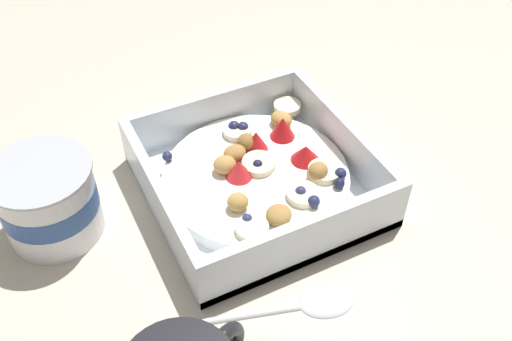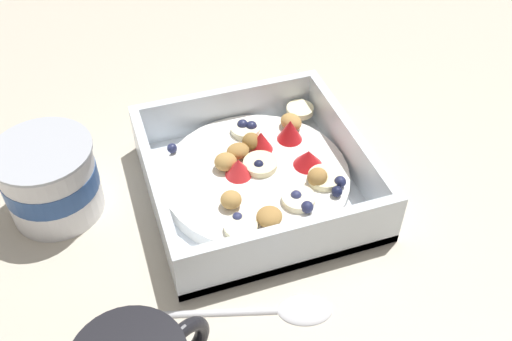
{
  "view_description": "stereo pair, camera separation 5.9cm",
  "coord_description": "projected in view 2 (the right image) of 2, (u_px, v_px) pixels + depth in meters",
  "views": [
    {
      "loc": [
        -0.4,
        0.21,
        0.44
      ],
      "look_at": [
        -0.02,
        0.02,
        0.03
      ],
      "focal_mm": 40.67,
      "sensor_mm": 36.0,
      "label": 1
    },
    {
      "loc": [
        -0.42,
        0.15,
        0.44
      ],
      "look_at": [
        -0.02,
        0.02,
        0.03
      ],
      "focal_mm": 40.67,
      "sensor_mm": 36.0,
      "label": 2
    }
  ],
  "objects": [
    {
      "name": "ground_plane",
      "position": [
        266.0,
        177.0,
        0.62
      ],
      "size": [
        2.4,
        2.4,
        0.0
      ],
      "primitive_type": "plane",
      "color": "beige"
    },
    {
      "name": "fruit_bowl",
      "position": [
        258.0,
        177.0,
        0.6
      ],
      "size": [
        0.22,
        0.22,
        0.06
      ],
      "color": "white",
      "rests_on": "ground"
    },
    {
      "name": "spoon",
      "position": [
        275.0,
        309.0,
        0.5
      ],
      "size": [
        0.07,
        0.17,
        0.01
      ],
      "color": "silver",
      "rests_on": "ground"
    },
    {
      "name": "yogurt_cup",
      "position": [
        50.0,
        180.0,
        0.56
      ],
      "size": [
        0.1,
        0.1,
        0.08
      ],
      "color": "white",
      "rests_on": "ground"
    }
  ]
}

